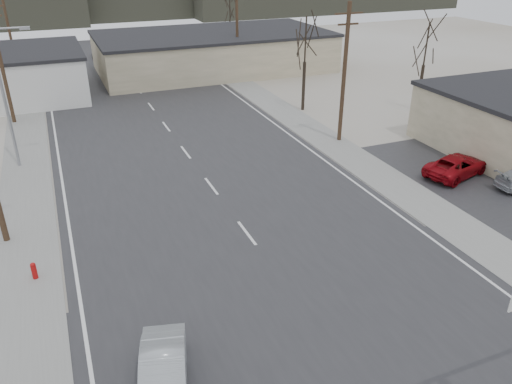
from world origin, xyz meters
TOP-DOWN VIEW (x-y plane):
  - ground at (0.00, 0.00)m, footprint 140.00×140.00m
  - main_road at (0.00, 15.00)m, footprint 18.00×110.00m
  - cross_road at (0.00, 0.00)m, footprint 90.00×10.00m
  - sidewalk_left at (-10.60, 20.00)m, footprint 3.00×90.00m
  - sidewalk_right at (10.60, 20.00)m, footprint 3.00×90.00m
  - fire_hydrant at (-10.20, 8.00)m, footprint 0.24×0.24m
  - building_right_far at (10.00, 44.00)m, footprint 26.30×14.30m
  - upole_left_c at (-11.50, 32.00)m, footprint 2.20×0.30m
  - upole_left_d at (-11.50, 52.00)m, footprint 2.20×0.30m
  - upole_right_a at (11.50, 18.00)m, footprint 2.20×0.30m
  - upole_right_b at (11.50, 40.00)m, footprint 2.20×0.30m
  - streetlight_main at (-10.80, 22.00)m, footprint 2.40×0.25m
  - tree_right_mid at (12.50, 26.00)m, footprint 3.74×3.74m
  - tree_right_far at (15.00, 52.00)m, footprint 3.52×3.52m
  - tree_lot at (22.00, 22.00)m, footprint 3.52×3.52m
  - sedan_crossing at (-6.28, -0.42)m, footprint 2.52×4.57m
  - car_far_a at (7.50, 50.76)m, footprint 4.05×5.65m
  - car_far_b at (-1.67, 56.70)m, footprint 2.25×4.62m
  - car_parked_red at (15.07, 9.54)m, footprint 5.24×3.45m

SIDE VIEW (x-z plane):
  - ground at x=0.00m, z-range 0.00..0.00m
  - cross_road at x=0.00m, z-range 0.00..0.04m
  - main_road at x=0.00m, z-range 0.00..0.05m
  - sidewalk_left at x=-10.60m, z-range 0.00..0.06m
  - sidewalk_right at x=10.60m, z-range 0.00..0.06m
  - fire_hydrant at x=-10.20m, z-range 0.02..0.89m
  - car_parked_red at x=15.07m, z-range 0.03..1.37m
  - sedan_crossing at x=-6.28m, z-range 0.05..1.47m
  - car_far_a at x=7.50m, z-range 0.05..1.56m
  - car_far_b at x=-1.67m, z-range 0.05..1.57m
  - building_right_far at x=10.00m, z-range 0.00..4.30m
  - streetlight_main at x=-10.80m, z-range 0.59..9.59m
  - upole_left_c at x=-11.50m, z-range 0.22..10.22m
  - upole_left_d at x=-11.50m, z-range 0.22..10.22m
  - upole_right_a at x=11.50m, z-range 0.22..10.22m
  - upole_right_b at x=11.50m, z-range 0.22..10.22m
  - tree_right_far at x=15.00m, z-range 1.66..9.50m
  - tree_lot at x=22.00m, z-range 1.66..9.50m
  - tree_right_mid at x=12.50m, z-range 1.77..10.10m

